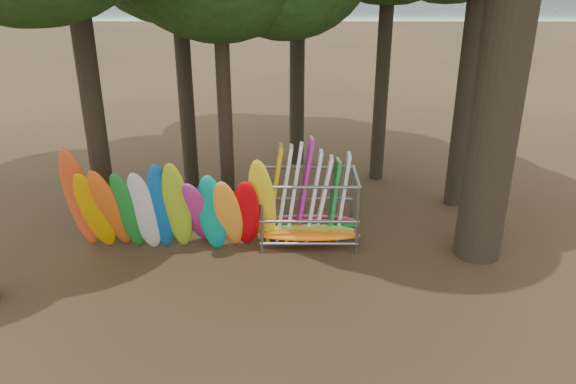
{
  "coord_description": "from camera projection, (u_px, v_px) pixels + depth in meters",
  "views": [
    {
      "loc": [
        -0.07,
        -12.6,
        7.3
      ],
      "look_at": [
        -0.14,
        1.5,
        1.4
      ],
      "focal_mm": 35.0,
      "sensor_mm": 36.0,
      "label": 1
    }
  ],
  "objects": [
    {
      "name": "ground",
      "position": [
        293.0,
        265.0,
        14.44
      ],
      "size": [
        120.0,
        120.0,
        0.0
      ],
      "primitive_type": "plane",
      "color": "#47331E",
      "rests_on": "ground"
    },
    {
      "name": "kayak_row",
      "position": [
        170.0,
        210.0,
        14.43
      ],
      "size": [
        5.55,
        2.09,
        3.19
      ],
      "color": "#E2491F",
      "rests_on": "ground"
    },
    {
      "name": "lake",
      "position": [
        291.0,
        21.0,
        69.79
      ],
      "size": [
        160.0,
        160.0,
        0.0
      ],
      "primitive_type": "plane",
      "color": "gray",
      "rests_on": "ground"
    },
    {
      "name": "storage_rack",
      "position": [
        309.0,
        210.0,
        15.32
      ],
      "size": [
        2.81,
        1.52,
        2.91
      ],
      "color": "slate",
      "rests_on": "ground"
    }
  ]
}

